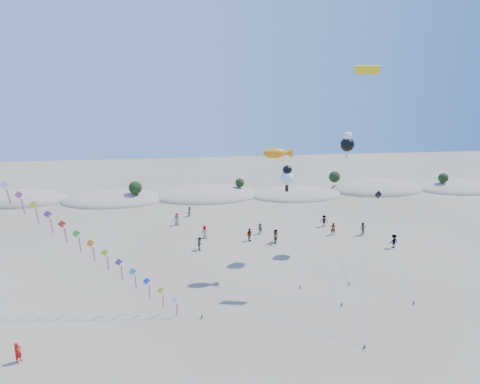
% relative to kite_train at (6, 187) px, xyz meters
% --- Properties ---
extents(ground, '(160.00, 160.00, 0.00)m').
position_rel_kite_train_xyz_m(ground, '(18.25, -12.26, -11.58)').
color(ground, '#7A6C55').
rests_on(ground, ground).
extents(dune_ridge, '(145.30, 11.49, 5.57)m').
position_rel_kite_train_xyz_m(dune_ridge, '(19.31, 32.88, -11.47)').
color(dune_ridge, gray).
rests_on(dune_ridge, ground).
extents(kite_train, '(31.58, 8.21, 22.67)m').
position_rel_kite_train_xyz_m(kite_train, '(0.00, 0.00, 0.00)').
color(kite_train, '#3F2D1E').
rests_on(kite_train, ground).
extents(fish_kite, '(6.38, 8.50, 13.70)m').
position_rel_kite_train_xyz_m(fish_kite, '(24.81, 4.18, 1.57)').
color(fish_kite, '#3F2D1E').
rests_on(fish_kite, ground).
extents(cartoon_kite_low, '(1.57, 8.45, 11.11)m').
position_rel_kite_train_xyz_m(cartoon_kite_low, '(26.66, 7.47, -1.75)').
color(cartoon_kite_low, '#3F2D1E').
rests_on(cartoon_kite_low, ground).
extents(cartoon_kite_high, '(3.30, 14.67, 14.46)m').
position_rel_kite_train_xyz_m(cartoon_kite_high, '(34.27, 9.54, 1.54)').
color(cartoon_kite_high, '#3F2D1E').
rests_on(cartoon_kite_high, ground).
extents(parafoil_kite, '(4.63, 12.40, 21.74)m').
position_rel_kite_train_xyz_m(parafoil_kite, '(32.61, 1.83, 9.30)').
color(parafoil_kite, '#3F2D1E').
rests_on(parafoil_kite, ground).
extents(dark_kite, '(6.27, 7.27, 7.99)m').
position_rel_kite_train_xyz_m(dark_kite, '(36.12, 5.31, -5.89)').
color(dark_kite, '#3F2D1E').
rests_on(dark_kite, ground).
extents(flyer_foreground, '(0.63, 0.72, 1.65)m').
position_rel_kite_train_xyz_m(flyer_foreground, '(2.62, -8.25, -10.75)').
color(flyer_foreground, '#AE130D').
rests_on(flyer_foreground, ground).
extents(beachgoers, '(28.30, 15.48, 1.87)m').
position_rel_kite_train_xyz_m(beachgoers, '(27.18, 13.48, -10.71)').
color(beachgoers, slate).
rests_on(beachgoers, ground).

